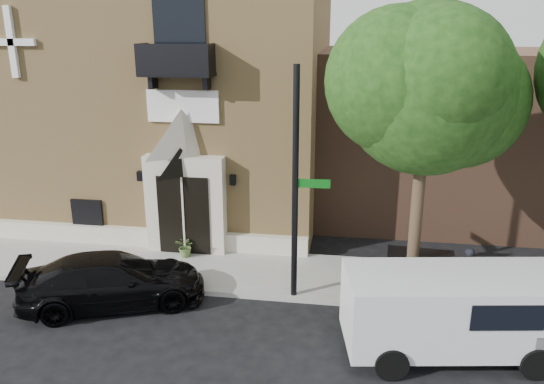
# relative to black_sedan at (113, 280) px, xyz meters

# --- Properties ---
(ground) EXTENTS (120.00, 120.00, 0.00)m
(ground) POSITION_rel_black_sedan_xyz_m (1.98, 0.81, -0.71)
(ground) COLOR black
(ground) RESTS_ON ground
(sidewalk) EXTENTS (42.00, 3.00, 0.15)m
(sidewalk) POSITION_rel_black_sedan_xyz_m (2.98, 2.31, -0.64)
(sidewalk) COLOR gray
(sidewalk) RESTS_ON ground
(church) EXTENTS (12.20, 11.01, 9.30)m
(church) POSITION_rel_black_sedan_xyz_m (-1.01, 8.76, 3.92)
(church) COLOR tan
(church) RESTS_ON ground
(street_tree_left) EXTENTS (4.97, 4.38, 7.77)m
(street_tree_left) POSITION_rel_black_sedan_xyz_m (8.00, 1.16, 5.15)
(street_tree_left) COLOR #38281C
(street_tree_left) RESTS_ON sidewalk
(black_sedan) EXTENTS (5.29, 3.68, 1.42)m
(black_sedan) POSITION_rel_black_sedan_xyz_m (0.00, 0.00, 0.00)
(black_sedan) COLOR black
(black_sedan) RESTS_ON ground
(cargo_van) EXTENTS (5.14, 2.69, 1.99)m
(cargo_van) POSITION_rel_black_sedan_xyz_m (8.86, -0.95, 0.40)
(cargo_van) COLOR silver
(cargo_van) RESTS_ON ground
(street_sign) EXTENTS (1.00, 1.00, 6.26)m
(street_sign) POSITION_rel_black_sedan_xyz_m (4.84, 1.03, 2.59)
(street_sign) COLOR black
(street_sign) RESTS_ON sidewalk
(fire_hydrant) EXTENTS (0.48, 0.38, 0.84)m
(fire_hydrant) POSITION_rel_black_sedan_xyz_m (6.90, 1.43, -0.15)
(fire_hydrant) COLOR #9E0A00
(fire_hydrant) RESTS_ON sidewalk
(dumpster) EXTENTS (1.86, 1.15, 1.17)m
(dumpster) POSITION_rel_black_sedan_xyz_m (8.24, 1.60, 0.03)
(dumpster) COLOR #0F3719
(dumpster) RESTS_ON sidewalk
(planter) EXTENTS (0.74, 0.68, 0.69)m
(planter) POSITION_rel_black_sedan_xyz_m (1.09, 3.01, -0.22)
(planter) COLOR #567037
(planter) RESTS_ON sidewalk
(pedestrian_near) EXTENTS (0.55, 0.37, 1.50)m
(pedestrian_near) POSITION_rel_black_sedan_xyz_m (9.45, 1.47, 0.19)
(pedestrian_near) COLOR black
(pedestrian_near) RESTS_ON sidewalk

